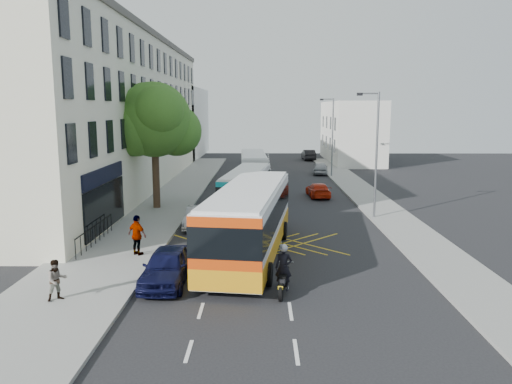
{
  "coord_description": "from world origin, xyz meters",
  "views": [
    {
      "loc": [
        -1.04,
        -19.81,
        7.15
      ],
      "look_at": [
        -1.37,
        9.5,
        2.2
      ],
      "focal_mm": 35.0,
      "sensor_mm": 36.0,
      "label": 1
    }
  ],
  "objects_px": {
    "street_tree": "(154,121)",
    "distant_car_dark": "(308,155)",
    "pedestrian_far": "(137,235)",
    "lamp_far": "(332,133)",
    "distant_car_silver": "(320,168)",
    "pedestrian_near": "(57,280)",
    "parked_car_blue": "(167,266)",
    "bus_far": "(254,167)",
    "red_hatchback": "(318,190)",
    "distant_car_grey": "(255,158)",
    "motorbike": "(284,271)",
    "lamp_near": "(375,148)",
    "bus_mid": "(246,189)",
    "parked_car_silver": "(198,217)",
    "bus_near": "(250,220)"
  },
  "relations": [
    {
      "from": "lamp_near",
      "to": "bus_mid",
      "type": "bearing_deg",
      "value": 158.7
    },
    {
      "from": "lamp_far",
      "to": "distant_car_dark",
      "type": "relative_size",
      "value": 1.83
    },
    {
      "from": "bus_far",
      "to": "red_hatchback",
      "type": "bearing_deg",
      "value": -58.25
    },
    {
      "from": "parked_car_silver",
      "to": "distant_car_grey",
      "type": "xyz_separation_m",
      "value": [
        3.05,
        35.54,
        0.04
      ]
    },
    {
      "from": "motorbike",
      "to": "red_hatchback",
      "type": "xyz_separation_m",
      "value": [
        3.74,
        21.46,
        -0.37
      ]
    },
    {
      "from": "distant_car_silver",
      "to": "motorbike",
      "type": "bearing_deg",
      "value": 88.25
    },
    {
      "from": "distant_car_grey",
      "to": "distant_car_dark",
      "type": "xyz_separation_m",
      "value": [
        7.35,
        4.28,
        0.06
      ]
    },
    {
      "from": "distant_car_grey",
      "to": "distant_car_silver",
      "type": "relative_size",
      "value": 1.23
    },
    {
      "from": "distant_car_silver",
      "to": "distant_car_grey",
      "type": "bearing_deg",
      "value": -49.08
    },
    {
      "from": "lamp_near",
      "to": "parked_car_blue",
      "type": "height_order",
      "value": "lamp_near"
    },
    {
      "from": "lamp_far",
      "to": "distant_car_grey",
      "type": "distance_m",
      "value": 15.91
    },
    {
      "from": "lamp_far",
      "to": "street_tree",
      "type": "bearing_deg",
      "value": -130.81
    },
    {
      "from": "bus_mid",
      "to": "parked_car_silver",
      "type": "bearing_deg",
      "value": -109.13
    },
    {
      "from": "motorbike",
      "to": "parked_car_blue",
      "type": "relative_size",
      "value": 0.51
    },
    {
      "from": "parked_car_blue",
      "to": "parked_car_silver",
      "type": "xyz_separation_m",
      "value": [
        0.0,
        9.83,
        -0.12
      ]
    },
    {
      "from": "bus_mid",
      "to": "red_hatchback",
      "type": "relative_size",
      "value": 2.57
    },
    {
      "from": "lamp_near",
      "to": "bus_far",
      "type": "height_order",
      "value": "lamp_near"
    },
    {
      "from": "bus_mid",
      "to": "motorbike",
      "type": "xyz_separation_m",
      "value": [
        1.94,
        -16.54,
        -0.53
      ]
    },
    {
      "from": "parked_car_blue",
      "to": "pedestrian_near",
      "type": "relative_size",
      "value": 2.84
    },
    {
      "from": "lamp_near",
      "to": "pedestrian_near",
      "type": "relative_size",
      "value": 5.2
    },
    {
      "from": "motorbike",
      "to": "distant_car_grey",
      "type": "xyz_separation_m",
      "value": [
        -1.67,
        46.45,
        -0.28
      ]
    },
    {
      "from": "street_tree",
      "to": "pedestrian_near",
      "type": "height_order",
      "value": "street_tree"
    },
    {
      "from": "motorbike",
      "to": "pedestrian_far",
      "type": "relative_size",
      "value": 1.15
    },
    {
      "from": "street_tree",
      "to": "bus_far",
      "type": "height_order",
      "value": "street_tree"
    },
    {
      "from": "lamp_far",
      "to": "pedestrian_far",
      "type": "distance_m",
      "value": 31.74
    },
    {
      "from": "bus_near",
      "to": "motorbike",
      "type": "relative_size",
      "value": 5.55
    },
    {
      "from": "lamp_far",
      "to": "distant_car_silver",
      "type": "relative_size",
      "value": 2.08
    },
    {
      "from": "lamp_near",
      "to": "motorbike",
      "type": "xyz_separation_m",
      "value": [
        -6.37,
        -13.3,
        -3.68
      ]
    },
    {
      "from": "bus_far",
      "to": "motorbike",
      "type": "height_order",
      "value": "bus_far"
    },
    {
      "from": "street_tree",
      "to": "parked_car_blue",
      "type": "height_order",
      "value": "street_tree"
    },
    {
      "from": "street_tree",
      "to": "distant_car_dark",
      "type": "height_order",
      "value": "street_tree"
    },
    {
      "from": "lamp_far",
      "to": "bus_mid",
      "type": "height_order",
      "value": "lamp_far"
    },
    {
      "from": "bus_near",
      "to": "parked_car_blue",
      "type": "relative_size",
      "value": 2.85
    },
    {
      "from": "bus_mid",
      "to": "red_hatchback",
      "type": "xyz_separation_m",
      "value": [
        5.68,
        4.92,
        -0.9
      ]
    },
    {
      "from": "lamp_far",
      "to": "parked_car_silver",
      "type": "distance_m",
      "value": 25.31
    },
    {
      "from": "red_hatchback",
      "to": "distant_car_silver",
      "type": "relative_size",
      "value": 1.03
    },
    {
      "from": "parked_car_blue",
      "to": "pedestrian_near",
      "type": "distance_m",
      "value": 4.26
    },
    {
      "from": "street_tree",
      "to": "parked_car_blue",
      "type": "distance_m",
      "value": 16.57
    },
    {
      "from": "street_tree",
      "to": "lamp_near",
      "type": "xyz_separation_m",
      "value": [
        14.71,
        -2.97,
        -1.68
      ]
    },
    {
      "from": "distant_car_silver",
      "to": "bus_far",
      "type": "bearing_deg",
      "value": 47.93
    },
    {
      "from": "distant_car_dark",
      "to": "distant_car_silver",
      "type": "bearing_deg",
      "value": 86.07
    },
    {
      "from": "parked_car_blue",
      "to": "pedestrian_near",
      "type": "height_order",
      "value": "pedestrian_near"
    },
    {
      "from": "lamp_near",
      "to": "street_tree",
      "type": "bearing_deg",
      "value": 168.6
    },
    {
      "from": "lamp_far",
      "to": "bus_near",
      "type": "xyz_separation_m",
      "value": [
        -7.8,
        -28.27,
        -2.81
      ]
    },
    {
      "from": "red_hatchback",
      "to": "lamp_near",
      "type": "bearing_deg",
      "value": 104.27
    },
    {
      "from": "distant_car_dark",
      "to": "street_tree",
      "type": "bearing_deg",
      "value": 64.31
    },
    {
      "from": "parked_car_blue",
      "to": "parked_car_silver",
      "type": "distance_m",
      "value": 9.83
    },
    {
      "from": "lamp_far",
      "to": "pedestrian_far",
      "type": "height_order",
      "value": "lamp_far"
    },
    {
      "from": "lamp_far",
      "to": "bus_mid",
      "type": "relative_size",
      "value": 0.79
    },
    {
      "from": "distant_car_dark",
      "to": "pedestrian_far",
      "type": "height_order",
      "value": "pedestrian_far"
    }
  ]
}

